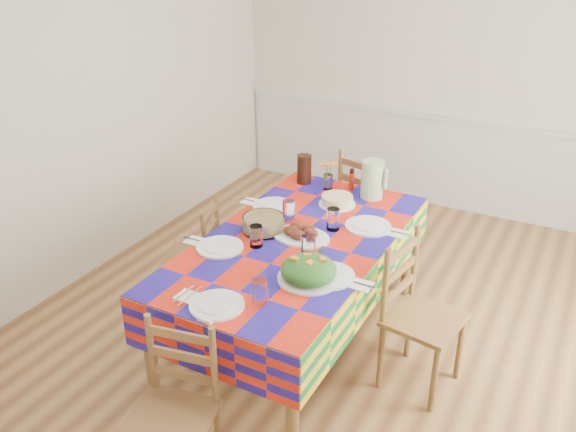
% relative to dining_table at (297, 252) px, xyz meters
% --- Properties ---
extents(room, '(4.58, 5.08, 2.78)m').
position_rel_dining_table_xyz_m(room, '(0.33, 0.17, 0.65)').
color(room, brown).
rests_on(room, ground).
extents(wainscot, '(4.41, 0.06, 0.92)m').
position_rel_dining_table_xyz_m(wainscot, '(0.33, 2.65, -0.21)').
color(wainscot, silver).
rests_on(wainscot, room).
extents(dining_table, '(1.09, 2.02, 0.79)m').
position_rel_dining_table_xyz_m(dining_table, '(0.00, 0.00, 0.00)').
color(dining_table, brown).
rests_on(dining_table, room).
extents(setting_near_head, '(0.47, 0.31, 0.14)m').
position_rel_dining_table_xyz_m(setting_near_head, '(0.03, -0.80, 0.12)').
color(setting_near_head, white).
rests_on(setting_near_head, dining_table).
extents(setting_left_near, '(0.53, 0.31, 0.14)m').
position_rel_dining_table_xyz_m(setting_left_near, '(-0.31, -0.27, 0.12)').
color(setting_left_near, white).
rests_on(setting_left_near, dining_table).
extents(setting_left_far, '(0.54, 0.32, 0.14)m').
position_rel_dining_table_xyz_m(setting_left_far, '(-0.30, 0.30, 0.12)').
color(setting_left_far, white).
rests_on(setting_left_far, dining_table).
extents(setting_right_near, '(0.58, 0.33, 0.15)m').
position_rel_dining_table_xyz_m(setting_right_near, '(0.29, -0.26, 0.12)').
color(setting_right_near, white).
rests_on(setting_right_near, dining_table).
extents(setting_right_far, '(0.57, 0.33, 0.15)m').
position_rel_dining_table_xyz_m(setting_right_far, '(0.27, 0.32, 0.12)').
color(setting_right_far, white).
rests_on(setting_right_far, dining_table).
extents(meat_platter, '(0.38, 0.27, 0.07)m').
position_rel_dining_table_xyz_m(meat_platter, '(0.01, 0.04, 0.12)').
color(meat_platter, white).
rests_on(meat_platter, dining_table).
extents(salad_platter, '(0.35, 0.35, 0.15)m').
position_rel_dining_table_xyz_m(salad_platter, '(0.27, -0.38, 0.14)').
color(salad_platter, white).
rests_on(salad_platter, dining_table).
extents(pasta_bowl, '(0.28, 0.28, 0.10)m').
position_rel_dining_table_xyz_m(pasta_bowl, '(-0.25, 0.01, 0.14)').
color(pasta_bowl, white).
rests_on(pasta_bowl, dining_table).
extents(cake, '(0.26, 0.26, 0.07)m').
position_rel_dining_table_xyz_m(cake, '(0.01, 0.59, 0.12)').
color(cake, white).
rests_on(cake, dining_table).
extents(serving_utensils, '(0.13, 0.30, 0.01)m').
position_rel_dining_table_xyz_m(serving_utensils, '(0.17, -0.13, 0.09)').
color(serving_utensils, black).
rests_on(serving_utensils, dining_table).
extents(flower_vase, '(0.14, 0.12, 0.22)m').
position_rel_dining_table_xyz_m(flower_vase, '(-0.17, 0.82, 0.18)').
color(flower_vase, white).
rests_on(flower_vase, dining_table).
extents(hot_sauce, '(0.04, 0.04, 0.17)m').
position_rel_dining_table_xyz_m(hot_sauce, '(-0.01, 0.88, 0.17)').
color(hot_sauce, red).
rests_on(hot_sauce, dining_table).
extents(green_pitcher, '(0.16, 0.16, 0.28)m').
position_rel_dining_table_xyz_m(green_pitcher, '(0.17, 0.83, 0.23)').
color(green_pitcher, '#A9CF92').
rests_on(green_pitcher, dining_table).
extents(tea_pitcher, '(0.11, 0.11, 0.22)m').
position_rel_dining_table_xyz_m(tea_pitcher, '(-0.38, 0.85, 0.20)').
color(tea_pitcher, black).
rests_on(tea_pitcher, dining_table).
extents(name_card, '(0.08, 0.03, 0.02)m').
position_rel_dining_table_xyz_m(name_card, '(-0.01, -0.99, 0.10)').
color(name_card, white).
rests_on(name_card, dining_table).
extents(chair_near, '(0.45, 0.44, 0.89)m').
position_rel_dining_table_xyz_m(chair_near, '(-0.01, -1.28, -0.26)').
color(chair_near, brown).
rests_on(chair_near, room).
extents(chair_far, '(0.53, 0.51, 0.98)m').
position_rel_dining_table_xyz_m(chair_far, '(-0.01, 1.28, -0.22)').
color(chair_far, brown).
rests_on(chair_far, room).
extents(chair_left, '(0.47, 0.48, 0.86)m').
position_rel_dining_table_xyz_m(chair_left, '(-0.81, 0.01, -0.28)').
color(chair_left, brown).
rests_on(chair_left, room).
extents(chair_right, '(0.47, 0.48, 0.96)m').
position_rel_dining_table_xyz_m(chair_right, '(0.81, 0.01, -0.23)').
color(chair_right, brown).
rests_on(chair_right, room).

